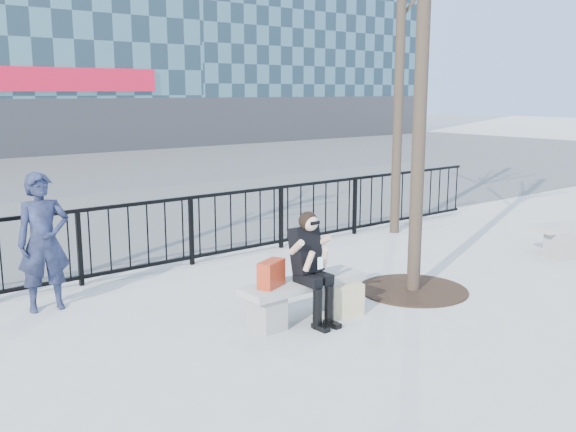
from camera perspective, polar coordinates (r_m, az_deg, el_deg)
ground at (r=7.90m, az=1.37°, el=-9.09°), size 120.00×120.00×0.00m
railing at (r=10.14m, az=-9.57°, el=-1.44°), size 14.00×0.06×1.10m
tree_grate at (r=9.11m, az=11.05°, el=-6.45°), size 1.50×1.50×0.02m
bench_main at (r=7.80m, az=1.38°, el=-7.01°), size 1.65×0.46×0.49m
seated_woman at (r=7.58m, az=2.17°, el=-4.65°), size 0.50×0.64×1.34m
handbag at (r=7.43m, az=-1.50°, el=-5.16°), size 0.41×0.31×0.31m
shopping_bag at (r=7.95m, az=5.23°, el=-7.48°), size 0.45×0.26×0.40m
standing_man at (r=8.53m, az=-20.91°, el=-2.18°), size 0.69×0.50×1.75m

